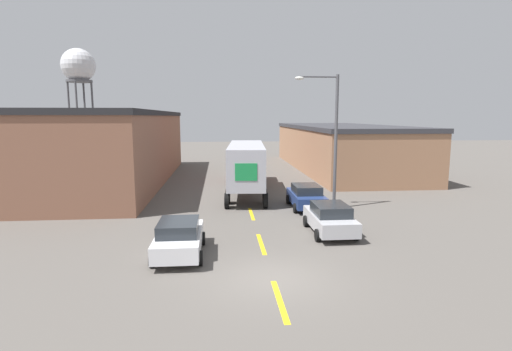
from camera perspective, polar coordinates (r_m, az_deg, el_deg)
The scene contains 10 objects.
ground_plane at distance 15.08m, azimuth 2.36°, elevation -14.45°, with size 160.00×160.00×0.00m, color #56514C.
road_centerline at distance 18.80m, azimuth 0.75°, elevation -9.73°, with size 0.20×14.62×0.01m.
warehouse_left at distance 38.36m, azimuth -21.07°, elevation 3.85°, with size 11.36×27.60×6.34m.
warehouse_right at distance 45.88m, azimuth 11.92°, elevation 4.01°, with size 9.86×27.46×4.92m.
semi_truck at distance 31.06m, azimuth -1.38°, elevation 1.84°, with size 3.62×13.40×3.83m.
parked_car_left_near at distance 17.43m, azimuth -10.94°, elevation -8.67°, with size 2.07×4.20×1.52m.
parked_car_right_mid at distance 25.92m, azimuth 7.16°, elevation -2.93°, with size 2.07×4.20×1.52m.
parked_car_right_near at distance 20.57m, azimuth 10.52°, elevation -6.00°, with size 2.07×4.20×1.52m.
water_tower at distance 64.65m, azimuth -24.03°, elevation 13.91°, with size 4.77×4.77×15.51m.
street_lamp at distance 25.48m, azimuth 10.68°, elevation 6.08°, with size 2.75×0.32×8.41m.
Camera 1 is at (-1.85, -13.77, 5.87)m, focal length 28.00 mm.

